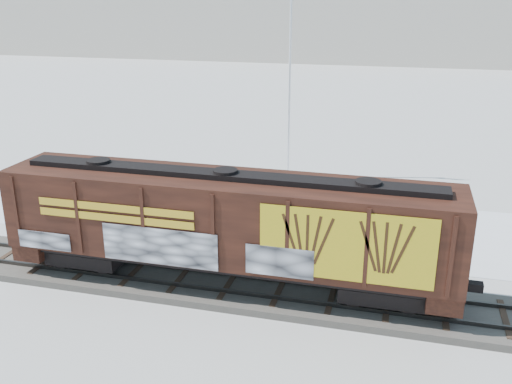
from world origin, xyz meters
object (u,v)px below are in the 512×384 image
(car_silver, at_px, (63,193))
(car_dark, at_px, (270,213))
(flagpole, at_px, (291,103))
(car_white, at_px, (215,198))
(hopper_railcar, at_px, (226,222))

(car_silver, height_order, car_dark, car_dark)
(flagpole, height_order, car_white, flagpole)
(car_white, bearing_deg, car_silver, 118.48)
(car_silver, relative_size, car_dark, 0.81)
(flagpole, bearing_deg, hopper_railcar, -87.79)
(hopper_railcar, relative_size, car_dark, 3.28)
(flagpole, relative_size, car_white, 3.02)
(car_dark, bearing_deg, car_silver, 78.08)
(flagpole, xyz_separation_m, car_silver, (-10.79, -8.26, -3.91))
(hopper_railcar, bearing_deg, flagpole, 92.21)
(flagpole, distance_m, car_dark, 9.27)
(hopper_railcar, xyz_separation_m, car_white, (-3.25, 8.10, -2.15))
(flagpole, distance_m, car_silver, 14.14)
(flagpole, bearing_deg, car_dark, -84.88)
(car_white, xyz_separation_m, car_dark, (3.43, -1.63, 0.08))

